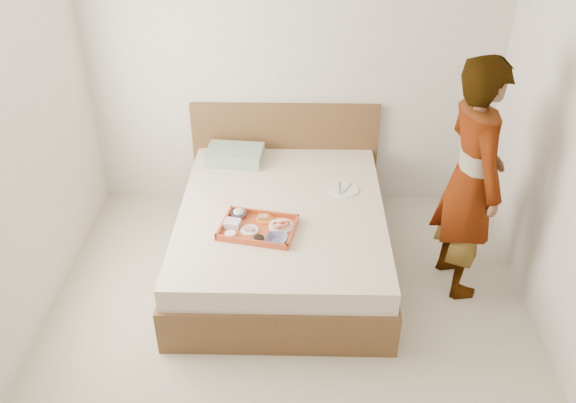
% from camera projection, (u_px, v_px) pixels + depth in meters
% --- Properties ---
extents(ground, '(3.50, 4.00, 0.01)m').
position_uv_depth(ground, '(287.00, 356.00, 4.03)').
color(ground, beige).
rests_on(ground, ground).
extents(wall_back, '(3.50, 0.01, 2.60)m').
position_uv_depth(wall_back, '(293.00, 64.00, 4.99)').
color(wall_back, silver).
rests_on(wall_back, ground).
extents(bed, '(1.65, 2.00, 0.53)m').
position_uv_depth(bed, '(282.00, 235.00, 4.72)').
color(bed, brown).
rests_on(bed, ground).
extents(headboard, '(1.65, 0.06, 0.95)m').
position_uv_depth(headboard, '(285.00, 153.00, 5.42)').
color(headboard, brown).
rests_on(headboard, ground).
extents(pillow, '(0.50, 0.36, 0.11)m').
position_uv_depth(pillow, '(235.00, 155.00, 5.16)').
color(pillow, '#8FB796').
rests_on(pillow, bed).
extents(tray, '(0.60, 0.48, 0.05)m').
position_uv_depth(tray, '(258.00, 227.00, 4.32)').
color(tray, '#CE642B').
rests_on(tray, bed).
extents(prawn_plate, '(0.22, 0.22, 0.01)m').
position_uv_depth(prawn_plate, '(281.00, 226.00, 4.34)').
color(prawn_plate, white).
rests_on(prawn_plate, tray).
extents(navy_bowl_big, '(0.18, 0.18, 0.04)m').
position_uv_depth(navy_bowl_big, '(277.00, 239.00, 4.19)').
color(navy_bowl_big, '#151648').
rests_on(navy_bowl_big, tray).
extents(sauce_dish, '(0.09, 0.09, 0.03)m').
position_uv_depth(sauce_dish, '(259.00, 239.00, 4.19)').
color(sauce_dish, black).
rests_on(sauce_dish, tray).
extents(meat_plate, '(0.15, 0.15, 0.01)m').
position_uv_depth(meat_plate, '(249.00, 230.00, 4.30)').
color(meat_plate, white).
rests_on(meat_plate, tray).
extents(bread_plate, '(0.15, 0.15, 0.01)m').
position_uv_depth(bread_plate, '(265.00, 219.00, 4.42)').
color(bread_plate, orange).
rests_on(bread_plate, tray).
extents(salad_bowl, '(0.14, 0.14, 0.04)m').
position_uv_depth(salad_bowl, '(239.00, 214.00, 4.45)').
color(salad_bowl, '#151648').
rests_on(salad_bowl, tray).
extents(plastic_tub, '(0.13, 0.11, 0.05)m').
position_uv_depth(plastic_tub, '(232.00, 224.00, 4.33)').
color(plastic_tub, silver).
rests_on(plastic_tub, tray).
extents(cheese_round, '(0.09, 0.09, 0.03)m').
position_uv_depth(cheese_round, '(230.00, 234.00, 4.24)').
color(cheese_round, white).
rests_on(cheese_round, tray).
extents(dinner_plate, '(0.31, 0.31, 0.01)m').
position_uv_depth(dinner_plate, '(343.00, 189.00, 4.79)').
color(dinner_plate, white).
rests_on(dinner_plate, bed).
extents(person, '(0.55, 0.73, 1.81)m').
position_uv_depth(person, '(471.00, 180.00, 4.19)').
color(person, white).
rests_on(person, ground).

